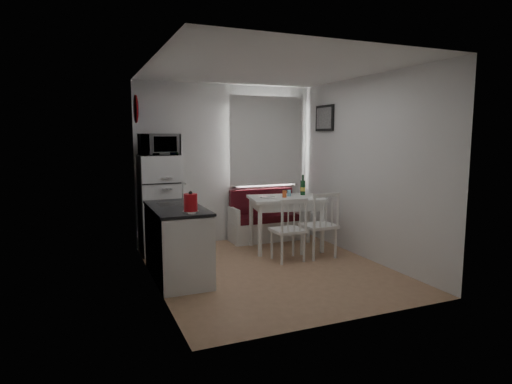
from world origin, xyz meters
The scene contains 22 objects.
floor centered at (0.00, 0.00, 0.00)m, with size 3.00×3.50×0.02m, color tan.
ceiling centered at (0.00, 0.00, 2.60)m, with size 3.00×3.50×0.02m, color white.
wall_back centered at (0.00, 1.75, 1.30)m, with size 3.00×0.02×2.60m, color white.
wall_front centered at (0.00, -1.75, 1.30)m, with size 3.00×0.02×2.60m, color white.
wall_left centered at (-1.50, 0.00, 1.30)m, with size 0.02×3.50×2.60m, color white.
wall_right centered at (1.50, 0.00, 1.30)m, with size 0.02×3.50×2.60m, color white.
window centered at (0.70, 1.72, 1.62)m, with size 1.22×0.06×1.47m, color white.
curtain centered at (0.70, 1.65, 1.68)m, with size 1.35×0.02×1.50m, color white.
kitchen_counter centered at (-1.20, 0.16, 0.46)m, with size 0.62×1.32×1.16m.
wall_sign centered at (-1.47, 1.45, 2.15)m, with size 0.40×0.40×0.03m, color navy.
picture_frame centered at (1.48, 1.10, 2.05)m, with size 0.04×0.52×0.42m, color black.
bench centered at (0.59, 1.51, 0.28)m, with size 1.20×0.46×0.86m.
dining_table centered at (0.65, 0.84, 0.73)m, with size 1.22×0.95×0.82m.
chair_left centered at (0.40, 0.18, 0.56)m, with size 0.43×0.41×0.49m.
chair_right centered at (0.90, 0.18, 0.60)m, with size 0.46×0.44×0.52m.
fridge centered at (-1.18, 1.40, 0.74)m, with size 0.59×0.59×1.48m, color white.
microwave centered at (-1.18, 1.35, 1.64)m, with size 0.57×0.39×0.32m, color white.
kettle centered at (-1.15, -0.38, 1.02)m, with size 0.18×0.18×0.24m, color red.
wine_bottle centered at (1.00, 0.94, 0.99)m, with size 0.08×0.08×0.32m, color #14401E, non-canonical shape.
drinking_glass_orange centered at (0.60, 0.79, 0.88)m, with size 0.06×0.06×0.11m, color orange.
drinking_glass_blue centered at (0.73, 0.89, 0.87)m, with size 0.06×0.06×0.10m, color #7DBBD5.
plate centered at (0.35, 0.86, 0.83)m, with size 0.23×0.23×0.02m, color white.
Camera 1 is at (-2.29, -5.02, 1.77)m, focal length 30.00 mm.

